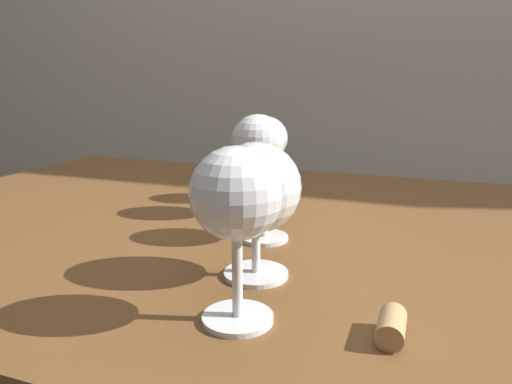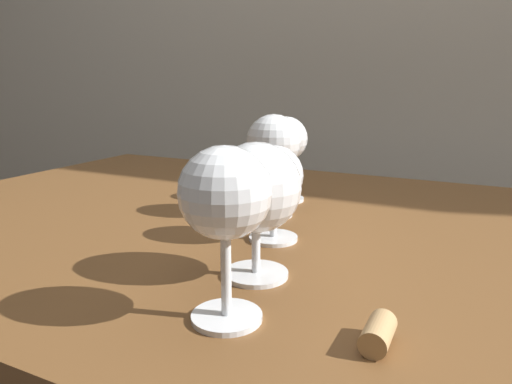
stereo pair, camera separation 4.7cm
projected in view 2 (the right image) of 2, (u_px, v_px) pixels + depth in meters
dining_table at (373, 297)px, 0.63m from camera, size 1.54×0.80×0.73m
wine_glass_white at (225, 196)px, 0.38m from camera, size 0.08×0.08×0.15m
wine_glass_pinot at (256, 190)px, 0.47m from camera, size 0.09×0.09×0.14m
wine_glass_cabernet at (274, 177)px, 0.58m from camera, size 0.07×0.07×0.12m
wine_glass_port at (274, 145)px, 0.68m from camera, size 0.08×0.08×0.15m
wine_glass_rose at (286, 141)px, 0.77m from camera, size 0.07×0.07×0.14m
cork at (378, 333)px, 0.36m from camera, size 0.02×0.04×0.02m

